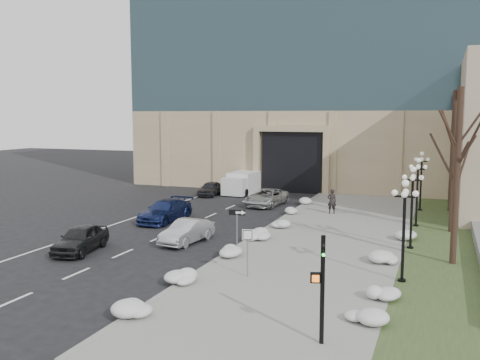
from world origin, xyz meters
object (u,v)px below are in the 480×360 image
at_px(car_a, 81,239).
at_px(pedestrian, 332,201).
at_px(lamppost_d, 421,173).
at_px(car_b, 187,231).
at_px(box_truck, 244,183).
at_px(lamppost_b, 412,196).
at_px(car_d, 267,197).
at_px(car_e, 210,189).
at_px(traffic_signal, 321,292).
at_px(lamppost_c, 418,183).
at_px(car_c, 165,211).
at_px(one_way_sign, 240,218).
at_px(keep_sign, 248,243).
at_px(lamppost_a, 404,217).

bearing_deg(car_a, pedestrian, 45.31).
bearing_deg(lamppost_d, car_b, -128.24).
xyz_separation_m(box_truck, lamppost_b, (16.61, -17.78, 2.07)).
xyz_separation_m(car_a, car_d, (5.00, 18.27, -0.04)).
xyz_separation_m(car_e, traffic_signal, (16.96, -29.26, 1.20)).
xyz_separation_m(traffic_signal, lamppost_c, (2.03, 20.90, 1.21)).
relative_size(car_c, traffic_signal, 1.40).
relative_size(car_a, one_way_sign, 1.77).
bearing_deg(box_truck, car_d, -54.56).
bearing_deg(lamppost_b, keep_sign, -128.90).
distance_m(one_way_sign, traffic_signal, 12.00).
height_order(car_c, lamppost_d, lamppost_d).
relative_size(car_c, car_d, 1.03).
bearing_deg(car_e, box_truck, 47.01).
height_order(one_way_sign, lamppost_a, lamppost_a).
bearing_deg(lamppost_c, car_b, -143.02).
bearing_deg(traffic_signal, box_truck, 96.20).
bearing_deg(car_e, car_c, -84.57).
xyz_separation_m(car_a, car_e, (-1.79, 21.85, -0.09)).
height_order(car_c, lamppost_b, lamppost_b).
distance_m(one_way_sign, keep_sign, 4.42).
distance_m(car_e, lamppost_b, 24.24).
relative_size(car_c, one_way_sign, 2.11).
height_order(car_c, traffic_signal, traffic_signal).
xyz_separation_m(car_e, one_way_sign, (10.31, -19.28, 1.39)).
distance_m(lamppost_b, lamppost_c, 6.50).
height_order(car_b, keep_sign, keep_sign).
relative_size(box_truck, lamppost_a, 1.37).
height_order(car_b, car_d, car_d).
xyz_separation_m(traffic_signal, lamppost_d, (2.03, 27.40, 1.21)).
bearing_deg(car_a, lamppost_a, -8.77).
xyz_separation_m(car_c, lamppost_b, (16.95, -2.28, 2.31)).
bearing_deg(car_d, one_way_sign, -71.72).
relative_size(car_b, one_way_sign, 1.69).
relative_size(car_a, keep_sign, 1.87).
bearing_deg(car_b, keep_sign, -36.44).
bearing_deg(car_b, car_e, 116.26).
bearing_deg(car_b, car_d, 94.99).
bearing_deg(car_b, box_truck, 107.49).
relative_size(one_way_sign, lamppost_d, 0.52).
bearing_deg(car_e, lamppost_d, -9.40).
xyz_separation_m(pedestrian, lamppost_d, (6.26, 3.95, 2.01)).
bearing_deg(lamppost_d, lamppost_a, -90.00).
height_order(keep_sign, lamppost_b, lamppost_b).
bearing_deg(car_d, lamppost_c, -15.76).
height_order(traffic_signal, lamppost_a, lamppost_a).
bearing_deg(car_c, car_e, 101.99).
height_order(box_truck, lamppost_a, lamppost_a).
height_order(car_d, lamppost_a, lamppost_a).
relative_size(car_a, box_truck, 0.68).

